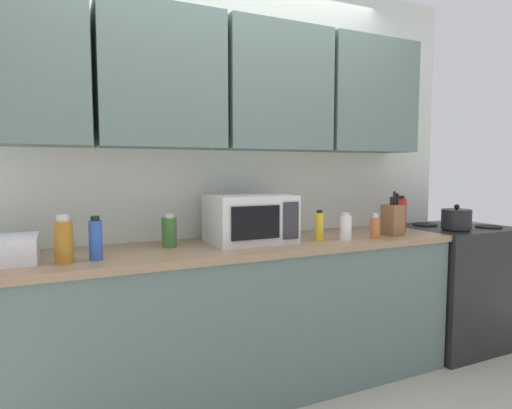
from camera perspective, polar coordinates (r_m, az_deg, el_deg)
The scene contains 13 objects.
wall_back_with_cabinets at distance 2.66m, azimuth -5.41°, elevation 10.09°, with size 3.73×0.38×2.60m.
counter_run at distance 2.59m, azimuth -3.43°, elevation -15.13°, with size 2.86×0.63×0.90m.
stove_range at distance 3.63m, azimuth 24.84°, elevation -9.71°, with size 0.76×0.64×0.91m.
kettle at distance 3.32m, azimuth 25.12°, elevation -1.76°, with size 0.20×0.20×0.17m.
microwave at distance 2.53m, azimuth -0.77°, elevation -1.90°, with size 0.48×0.37×0.28m.
knife_block at distance 2.92m, azimuth 17.74°, elevation -1.92°, with size 0.10×0.12×0.29m.
bottle_green_oil at distance 2.43m, azimuth -11.48°, elevation -3.57°, with size 0.08×0.08×0.19m.
bottle_spice_jar at distance 2.77m, azimuth 15.59°, elevation -2.95°, with size 0.06×0.06×0.16m.
bottle_yellow_mustard at distance 2.61m, azimuth 8.44°, elevation -2.87°, with size 0.05×0.05×0.19m.
bottle_amber_vinegar at distance 2.17m, azimuth -24.24°, elevation -4.43°, with size 0.08×0.08×0.22m.
bottle_blue_cleaner at distance 2.18m, azimuth -20.57°, elevation -4.36°, with size 0.06×0.06×0.21m.
bottle_red_sauce at distance 3.13m, azimuth 18.77°, elevation -1.26°, with size 0.07×0.07×0.25m.
bottle_white_jar at distance 2.67m, azimuth 11.86°, elevation -2.96°, with size 0.07×0.07×0.17m.
Camera 1 is at (-0.89, -2.57, 1.34)m, focal length 30.04 mm.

